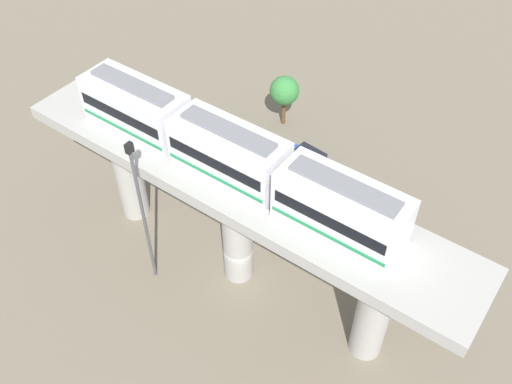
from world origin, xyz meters
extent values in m
plane|color=#706654|center=(0.00, 0.00, 0.00)|extent=(120.00, 120.00, 0.00)
cylinder|color=#A8A59E|center=(0.00, -9.38, 3.97)|extent=(1.90, 1.90, 7.95)
cylinder|color=#A8A59E|center=(0.00, 0.00, 3.97)|extent=(1.90, 1.90, 7.95)
cylinder|color=#A8A59E|center=(0.00, 9.38, 3.97)|extent=(1.90, 1.90, 7.95)
cube|color=#A8A59E|center=(0.00, 0.00, 8.35)|extent=(5.20, 28.85, 0.80)
cube|color=white|center=(0.00, -6.54, 10.25)|extent=(2.60, 6.60, 3.00)
cube|color=black|center=(0.00, -6.54, 10.50)|extent=(2.64, 6.07, 0.70)
cube|color=#1E8C4C|center=(0.00, -6.54, 9.50)|extent=(2.64, 6.34, 0.24)
cube|color=slate|center=(0.00, -6.54, 11.87)|extent=(1.10, 5.61, 0.24)
cube|color=white|center=(0.00, 0.41, 10.25)|extent=(2.60, 6.60, 3.00)
cube|color=black|center=(0.00, 0.41, 10.50)|extent=(2.64, 6.07, 0.70)
cube|color=#1E8C4C|center=(0.00, 0.41, 9.50)|extent=(2.64, 6.34, 0.24)
cube|color=slate|center=(0.00, 0.41, 11.87)|extent=(1.10, 5.61, 0.24)
cube|color=white|center=(0.00, 7.36, 10.25)|extent=(2.60, 6.60, 3.00)
cube|color=black|center=(0.00, 7.36, 10.50)|extent=(2.64, 6.07, 0.70)
cube|color=#1E8C4C|center=(0.00, 7.36, 9.50)|extent=(2.64, 6.34, 0.24)
cube|color=slate|center=(0.00, 7.36, 11.87)|extent=(1.10, 5.61, 0.24)
cube|color=red|center=(5.66, -2.47, 0.50)|extent=(1.83, 4.21, 1.00)
cube|color=black|center=(5.66, -2.32, 1.38)|extent=(1.66, 2.31, 0.76)
cube|color=yellow|center=(5.92, -8.79, 0.50)|extent=(2.75, 4.51, 1.00)
cube|color=black|center=(5.92, -8.64, 1.38)|extent=(2.14, 2.62, 0.76)
cube|color=#284CB7|center=(11.09, 1.45, 0.50)|extent=(2.20, 4.36, 1.00)
cube|color=black|center=(11.09, 1.60, 1.38)|extent=(1.86, 2.45, 0.76)
cylinder|color=brown|center=(14.85, 6.48, 1.33)|extent=(0.36, 0.36, 2.67)
sphere|color=#38843D|center=(14.85, 6.48, 3.34)|extent=(2.43, 2.43, 2.43)
cylinder|color=#4C4C51|center=(-3.40, 4.35, 5.37)|extent=(0.20, 0.20, 10.75)
cube|color=black|center=(-3.40, 4.35, 11.05)|extent=(0.44, 0.28, 0.60)
camera|label=1|loc=(-17.75, -14.25, 30.59)|focal=39.89mm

